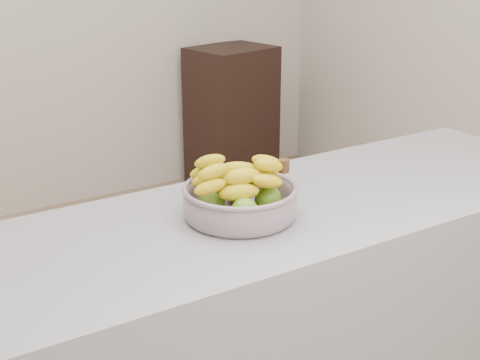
# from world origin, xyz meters

# --- Properties ---
(counter) EXTENTS (2.00, 0.60, 0.90)m
(counter) POSITION_xyz_m (0.00, -0.52, 0.45)
(counter) COLOR gray
(counter) RESTS_ON ground
(cabinet) EXTENTS (0.57, 0.49, 0.90)m
(cabinet) POSITION_xyz_m (1.29, 1.78, 0.45)
(cabinet) COLOR black
(cabinet) RESTS_ON ground
(fruit_bowl) EXTENTS (0.29, 0.29, 0.15)m
(fruit_bowl) POSITION_xyz_m (-0.09, -0.52, 0.95)
(fruit_bowl) COLOR #A7B6C9
(fruit_bowl) RESTS_ON counter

